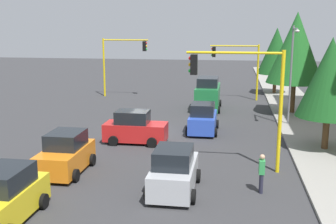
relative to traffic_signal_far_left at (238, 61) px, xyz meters
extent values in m
plane|color=#353538|center=(14.00, -5.63, -3.74)|extent=(120.00, 120.00, 0.00)
cube|color=gray|center=(9.00, 4.87, -3.67)|extent=(80.00, 4.00, 0.15)
cube|color=silver|center=(26.30, -8.63, -3.74)|extent=(2.20, 0.36, 0.01)
cone|color=silver|center=(25.00, -8.63, -3.74)|extent=(0.01, 1.10, 1.10)
cylinder|color=yellow|center=(0.00, 1.87, -1.11)|extent=(0.18, 0.18, 5.26)
cylinder|color=yellow|center=(0.00, -0.38, 1.37)|extent=(0.12, 4.50, 0.12)
cube|color=black|center=(0.00, -2.27, 0.79)|extent=(0.36, 0.32, 0.96)
sphere|color=red|center=(0.00, -2.45, 1.09)|extent=(0.18, 0.18, 0.18)
sphere|color=yellow|center=(0.00, -2.45, 0.79)|extent=(0.18, 0.18, 0.18)
sphere|color=green|center=(0.00, -2.45, 0.49)|extent=(0.18, 0.18, 0.18)
cylinder|color=yellow|center=(0.00, -13.13, -0.87)|extent=(0.18, 0.18, 5.75)
cylinder|color=yellow|center=(0.00, -10.88, 1.86)|extent=(0.12, 4.50, 0.12)
cube|color=black|center=(0.00, -8.99, 1.28)|extent=(0.36, 0.32, 0.96)
sphere|color=red|center=(0.00, -8.81, 1.58)|extent=(0.18, 0.18, 0.18)
sphere|color=yellow|center=(0.00, -8.81, 1.28)|extent=(0.18, 0.18, 0.18)
sphere|color=green|center=(0.00, -8.81, 0.98)|extent=(0.18, 0.18, 0.18)
cylinder|color=yellow|center=(20.00, 1.87, -0.79)|extent=(0.18, 0.18, 5.91)
cylinder|color=yellow|center=(20.00, -0.38, 2.01)|extent=(0.12, 4.50, 0.12)
cube|color=black|center=(20.00, -2.27, 1.43)|extent=(0.36, 0.32, 0.96)
sphere|color=red|center=(20.00, -2.45, 1.73)|extent=(0.18, 0.18, 0.18)
sphere|color=yellow|center=(20.00, -2.45, 1.43)|extent=(0.18, 0.18, 0.18)
sphere|color=green|center=(20.00, -2.45, 1.13)|extent=(0.18, 0.18, 0.18)
cylinder|color=slate|center=(10.00, 3.57, -0.24)|extent=(0.14, 0.14, 7.00)
cylinder|color=slate|center=(10.90, 3.57, 3.06)|extent=(1.80, 0.10, 0.10)
ellipsoid|color=silver|center=(11.80, 3.57, 2.91)|extent=(0.56, 0.28, 0.20)
cylinder|color=brown|center=(6.00, 4.37, -2.37)|extent=(0.36, 0.36, 2.75)
cone|color=#1E6023|center=(6.00, 4.37, 1.56)|extent=(4.40, 4.40, 5.50)
cylinder|color=brown|center=(16.00, 4.87, -2.64)|extent=(0.36, 0.36, 2.20)
cone|color=#19511E|center=(16.00, 4.87, 0.46)|extent=(3.52, 3.52, 4.41)
cylinder|color=brown|center=(-4.00, 3.87, -2.58)|extent=(0.36, 0.36, 2.33)
cone|color=#19511E|center=(-4.00, 3.87, 0.71)|extent=(3.73, 3.73, 4.66)
cube|color=#1E7238|center=(5.16, -2.46, -2.65)|extent=(4.80, 1.90, 1.85)
cube|color=black|center=(5.40, -2.46, -1.35)|extent=(2.50, 1.67, 0.76)
cylinder|color=black|center=(3.67, -3.47, -3.44)|extent=(0.60, 0.20, 0.60)
cylinder|color=black|center=(3.67, -1.45, -3.44)|extent=(0.60, 0.20, 0.60)
cylinder|color=black|center=(6.64, -3.47, -3.44)|extent=(0.60, 0.20, 0.60)
cylinder|color=black|center=(6.64, -1.45, -3.44)|extent=(0.60, 0.20, 0.60)
cube|color=red|center=(16.00, -6.14, -3.05)|extent=(1.65, 3.76, 1.05)
cube|color=black|center=(16.00, -6.33, -2.15)|extent=(1.46, 1.96, 0.76)
cylinder|color=black|center=(15.11, -4.98, -3.44)|extent=(0.20, 0.60, 0.60)
cylinder|color=black|center=(16.89, -4.98, -3.44)|extent=(0.20, 0.60, 0.60)
cylinder|color=black|center=(15.11, -7.31, -3.44)|extent=(0.20, 0.60, 0.60)
cylinder|color=black|center=(16.89, -7.31, -3.44)|extent=(0.20, 0.60, 0.60)
cube|color=#B2B5BA|center=(23.09, -2.77, -3.05)|extent=(3.82, 1.75, 1.05)
cube|color=black|center=(23.29, -2.77, -2.15)|extent=(1.99, 1.54, 0.76)
cylinder|color=black|center=(21.91, -3.71, -3.44)|extent=(0.60, 0.20, 0.60)
cylinder|color=black|center=(21.91, -1.84, -3.44)|extent=(0.60, 0.20, 0.60)
cylinder|color=black|center=(24.28, -3.71, -3.44)|extent=(0.60, 0.20, 0.60)
cylinder|color=black|center=(24.28, -1.84, -3.44)|extent=(0.60, 0.20, 0.60)
cube|color=yellow|center=(26.92, -8.45, -3.05)|extent=(4.13, 1.68, 1.05)
cube|color=black|center=(26.71, -8.45, -2.15)|extent=(2.15, 1.48, 0.76)
cylinder|color=black|center=(25.64, -7.55, -3.44)|extent=(0.60, 0.20, 0.60)
cylinder|color=black|center=(25.64, -9.35, -3.44)|extent=(0.60, 0.20, 0.60)
cube|color=orange|center=(21.61, -8.31, -3.05)|extent=(3.70, 1.78, 1.05)
cube|color=black|center=(21.43, -8.31, -2.15)|extent=(1.93, 1.56, 0.76)
cylinder|color=black|center=(22.76, -7.36, -3.44)|extent=(0.60, 0.20, 0.60)
cylinder|color=black|center=(22.76, -9.26, -3.44)|extent=(0.60, 0.20, 0.60)
cylinder|color=black|center=(20.46, -7.36, -3.44)|extent=(0.60, 0.20, 0.60)
cylinder|color=black|center=(20.46, -9.26, -3.44)|extent=(0.60, 0.20, 0.60)
cube|color=blue|center=(12.79, -2.30, -3.05)|extent=(3.67, 1.70, 1.05)
cube|color=black|center=(12.97, -2.30, -2.15)|extent=(1.91, 1.49, 0.76)
cylinder|color=black|center=(11.65, -3.21, -3.44)|extent=(0.60, 0.20, 0.60)
cylinder|color=black|center=(11.65, -1.39, -3.44)|extent=(0.60, 0.20, 0.60)
cylinder|color=black|center=(13.92, -3.21, -3.44)|extent=(0.60, 0.20, 0.60)
cylinder|color=black|center=(13.92, -1.39, -3.44)|extent=(0.60, 0.20, 0.60)
cylinder|color=#262638|center=(22.79, 0.92, -3.32)|extent=(0.16, 0.16, 0.85)
cylinder|color=#262638|center=(22.59, 0.92, -3.32)|extent=(0.16, 0.16, 0.85)
cube|color=green|center=(22.69, 0.92, -2.59)|extent=(0.40, 0.24, 0.60)
sphere|color=tan|center=(22.69, 0.92, -2.15)|extent=(0.22, 0.22, 0.22)
camera|label=1|loc=(39.80, -0.41, 3.28)|focal=44.38mm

